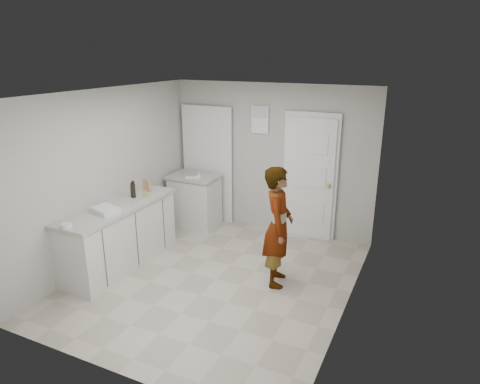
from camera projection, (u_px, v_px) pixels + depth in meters
The scene contains 12 objects.
ground at pixel (216, 279), 5.86m from camera, with size 4.00×4.00×0.00m, color #9F9785.
room_shell at pixel (260, 171), 7.29m from camera, with size 4.00×4.00×4.00m.
main_counter at pixel (120, 237), 6.15m from camera, with size 0.64×1.96×0.93m.
side_counter at pixel (195, 202), 7.57m from camera, with size 0.84×0.61×0.93m.
person at pixel (278, 227), 5.55m from camera, with size 0.59×0.39×1.61m, color silver.
cake_mix_box at pixel (147, 185), 6.55m from camera, with size 0.12×0.05×0.19m, color #97694B.
spice_jar at pixel (146, 194), 6.32m from camera, with size 0.06×0.06×0.09m, color tan.
oil_cruet_a at pixel (132, 190), 6.28m from camera, with size 0.06×0.06×0.23m.
oil_cruet_b at pixel (133, 189), 6.26m from camera, with size 0.06×0.06×0.26m.
baking_dish at pixel (105, 210), 5.72m from camera, with size 0.42×0.35×0.06m.
egg_bowl at pixel (67, 226), 5.21m from camera, with size 0.13×0.13×0.05m.
papers at pixel (193, 176), 7.39m from camera, with size 0.26×0.33×0.01m, color white.
Camera 1 is at (2.51, -4.56, 2.97)m, focal length 32.00 mm.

